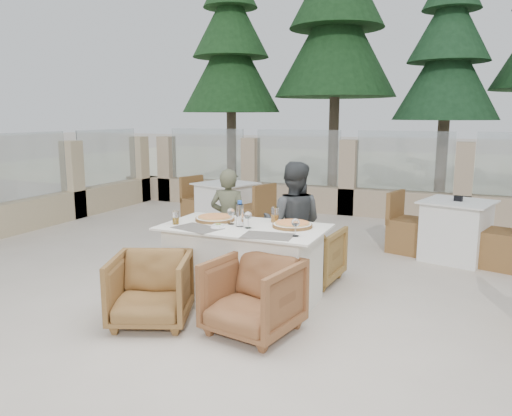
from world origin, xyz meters
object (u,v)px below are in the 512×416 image
at_px(bg_table_a, 226,206).
at_px(dining_table, 244,264).
at_px(olive_dish, 218,226).
at_px(diner_left, 229,221).
at_px(pizza_left, 215,218).
at_px(beer_glass_left, 176,218).
at_px(pizza_right, 292,225).
at_px(armchair_near_left, 151,289).
at_px(beer_glass_right, 275,215).
at_px(bg_table_b, 456,231).
at_px(armchair_far_right, 310,254).
at_px(wine_glass_centre, 231,215).
at_px(water_bottle, 240,213).
at_px(wine_glass_corner, 296,226).
at_px(armchair_near_right, 253,296).
at_px(diner_right, 293,224).
at_px(armchair_far_left, 242,247).
at_px(wine_glass_near, 248,219).

bearing_deg(bg_table_a, dining_table, -41.76).
xyz_separation_m(olive_dish, diner_left, (-0.36, 0.95, -0.17)).
distance_m(pizza_left, beer_glass_left, 0.42).
relative_size(diner_left, bg_table_a, 0.76).
xyz_separation_m(pizza_right, beer_glass_left, (-1.11, -0.33, 0.04)).
distance_m(olive_dish, armchair_near_left, 0.88).
bearing_deg(olive_dish, beer_glass_right, 48.23).
height_order(diner_left, bg_table_b, diner_left).
distance_m(pizza_left, armchair_far_right, 1.19).
xyz_separation_m(beer_glass_right, armchair_near_left, (-0.75, -1.12, -0.53)).
height_order(wine_glass_centre, beer_glass_left, wine_glass_centre).
distance_m(water_bottle, wine_glass_corner, 0.66).
distance_m(dining_table, armchair_near_right, 0.76).
height_order(pizza_left, diner_right, diner_right).
xyz_separation_m(pizza_left, armchair_far_left, (-0.06, 0.80, -0.51)).
bearing_deg(beer_glass_right, armchair_far_right, 70.14).
xyz_separation_m(wine_glass_near, bg_table_b, (1.82, 2.47, -0.48)).
relative_size(water_bottle, beer_glass_right, 1.68).
relative_size(pizza_left, beer_glass_left, 3.09).
xyz_separation_m(armchair_near_left, diner_left, (-0.02, 1.61, 0.31)).
height_order(wine_glass_centre, wine_glass_corner, same).
relative_size(pizza_left, pizza_right, 1.04).
distance_m(wine_glass_centre, diner_right, 0.79).
height_order(dining_table, pizza_right, pizza_right).
distance_m(wine_glass_centre, wine_glass_near, 0.25).
distance_m(pizza_right, water_bottle, 0.52).
xyz_separation_m(wine_glass_centre, armchair_near_right, (0.54, -0.68, -0.54)).
bearing_deg(olive_dish, pizza_right, 25.77).
bearing_deg(wine_glass_near, armchair_near_right, -62.33).
bearing_deg(diner_right, olive_dish, 48.45).
height_order(armchair_far_left, armchair_near_right, armchair_near_right).
bearing_deg(pizza_right, diner_right, 108.51).
relative_size(wine_glass_corner, bg_table_a, 0.11).
xyz_separation_m(wine_glass_corner, armchair_far_right, (-0.18, 1.06, -0.55)).
bearing_deg(beer_glass_left, water_bottle, 14.62).
relative_size(dining_table, bg_table_a, 0.98).
distance_m(beer_glass_right, olive_dish, 0.62).
height_order(wine_glass_near, bg_table_b, wine_glass_near).
xyz_separation_m(dining_table, pizza_left, (-0.39, 0.12, 0.41)).
height_order(armchair_far_right, bg_table_a, bg_table_a).
relative_size(water_bottle, armchair_far_left, 0.41).
distance_m(wine_glass_centre, diner_left, 0.89).
distance_m(armchair_far_right, bg_table_b, 2.14).
height_order(pizza_left, wine_glass_near, wine_glass_near).
bearing_deg(wine_glass_corner, wine_glass_near, 165.85).
bearing_deg(diner_right, beer_glass_right, 68.02).
height_order(wine_glass_near, armchair_near_left, wine_glass_near).
bearing_deg(pizza_left, olive_dish, -56.90).
relative_size(wine_glass_centre, bg_table_b, 0.11).
bearing_deg(diner_left, armchair_near_left, 83.88).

